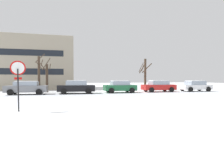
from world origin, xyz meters
TOP-DOWN VIEW (x-y plane):
  - ground_plane at (0.00, 0.00)m, footprint 120.00×120.00m
  - road_surface at (0.00, 3.70)m, footprint 80.00×9.40m
  - stop_sign at (-0.81, -2.27)m, footprint 0.75×0.19m
  - parked_car_gray at (-2.39, 9.31)m, footprint 4.31×2.10m
  - parked_car_black at (2.92, 9.23)m, footprint 4.24×2.20m
  - parked_car_green at (8.23, 9.35)m, footprint 3.91×2.21m
  - parked_car_red at (13.53, 9.52)m, footprint 4.27×2.13m
  - parked_car_white at (18.84, 9.19)m, footprint 4.17×2.10m
  - tree_far_left at (-0.50, 12.21)m, footprint 1.18×1.24m
  - tree_far_right at (13.10, 12.83)m, footprint 2.12×1.30m
  - tree_far_mid at (-1.32, 11.45)m, footprint 1.58×1.75m
  - building_far_left at (-4.38, 22.25)m, footprint 14.86×10.92m

SIDE VIEW (x-z plane):
  - ground_plane at x=0.00m, z-range 0.00..0.00m
  - road_surface at x=0.00m, z-range 0.00..0.00m
  - parked_car_white at x=18.84m, z-range 0.01..1.47m
  - parked_car_green at x=8.23m, z-range 0.01..1.49m
  - parked_car_gray at x=-2.39m, z-range 0.02..1.49m
  - parked_car_red at x=13.53m, z-range 0.01..1.50m
  - parked_car_black at x=2.92m, z-range 0.01..1.55m
  - stop_sign at x=-0.81m, z-range 0.54..3.22m
  - tree_far_left at x=-0.50m, z-range -0.27..4.16m
  - tree_far_mid at x=-1.32m, z-range -0.07..4.76m
  - tree_far_right at x=13.10m, z-range 0.16..4.76m
  - building_far_left at x=-4.38m, z-range 0.00..8.34m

